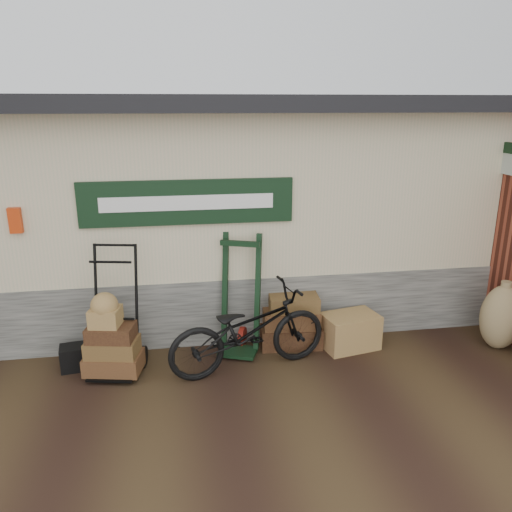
{
  "coord_description": "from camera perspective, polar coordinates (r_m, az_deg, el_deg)",
  "views": [
    {
      "loc": [
        -0.44,
        -5.09,
        3.1
      ],
      "look_at": [
        0.53,
        0.9,
        1.25
      ],
      "focal_mm": 35.0,
      "sensor_mm": 36.0,
      "label": 1
    }
  ],
  "objects": [
    {
      "name": "wicker_hamper",
      "position": [
        6.76,
        10.68,
        -8.42
      ],
      "size": [
        0.79,
        0.6,
        0.46
      ],
      "primitive_type": "cube",
      "rotation": [
        0.0,
        0.0,
        0.2
      ],
      "color": "olive",
      "rests_on": "ground"
    },
    {
      "name": "station_building",
      "position": [
        7.97,
        -5.97,
        6.18
      ],
      "size": [
        14.4,
        4.1,
        3.2
      ],
      "color": "#4C4C47",
      "rests_on": "ground"
    },
    {
      "name": "black_trunk",
      "position": [
        6.56,
        -20.13,
        -10.84
      ],
      "size": [
        0.34,
        0.3,
        0.3
      ],
      "primitive_type": "cube",
      "rotation": [
        0.0,
        0.0,
        0.15
      ],
      "color": "black",
      "rests_on": "ground"
    },
    {
      "name": "green_barrow",
      "position": [
        6.36,
        -1.81,
        -4.46
      ],
      "size": [
        0.69,
        0.64,
        1.55
      ],
      "primitive_type": null,
      "rotation": [
        0.0,
        0.0,
        -0.37
      ],
      "color": "black",
      "rests_on": "ground"
    },
    {
      "name": "porter_trolley",
      "position": [
        6.14,
        -15.87,
        -5.88
      ],
      "size": [
        0.88,
        0.73,
        1.56
      ],
      "primitive_type": null,
      "rotation": [
        0.0,
        0.0,
        -0.2
      ],
      "color": "black",
      "rests_on": "ground"
    },
    {
      "name": "ground",
      "position": [
        5.97,
        -3.79,
        -14.31
      ],
      "size": [
        80.0,
        80.0,
        0.0
      ],
      "primitive_type": "plane",
      "color": "black",
      "rests_on": "ground"
    },
    {
      "name": "burlap_sack_left",
      "position": [
        7.28,
        26.24,
        -6.29
      ],
      "size": [
        0.59,
        0.51,
        0.88
      ],
      "primitive_type": "ellipsoid",
      "rotation": [
        0.0,
        0.0,
        -0.09
      ],
      "color": "olive",
      "rests_on": "ground"
    },
    {
      "name": "suitcase_stack",
      "position": [
        6.69,
        3.98,
        -7.25
      ],
      "size": [
        0.84,
        0.56,
        0.71
      ],
      "primitive_type": null,
      "rotation": [
        0.0,
        0.0,
        -0.07
      ],
      "color": "#361B11",
      "rests_on": "ground"
    },
    {
      "name": "bicycle",
      "position": [
        5.98,
        -0.85,
        -7.95
      ],
      "size": [
        1.12,
        2.08,
        1.15
      ],
      "primitive_type": "imported",
      "rotation": [
        0.0,
        0.0,
        1.8
      ],
      "color": "black",
      "rests_on": "ground"
    }
  ]
}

